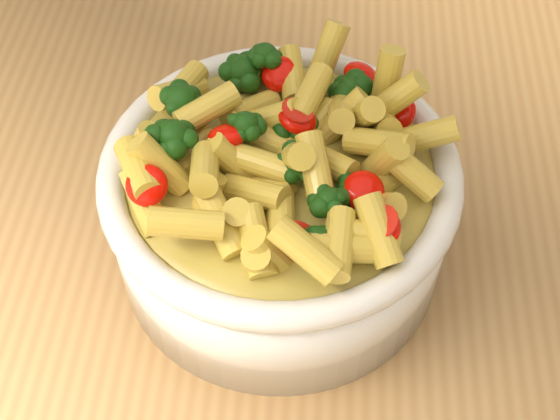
{
  "coord_description": "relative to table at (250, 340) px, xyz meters",
  "views": [
    {
      "loc": [
        0.05,
        -0.32,
        1.38
      ],
      "look_at": [
        0.02,
        0.02,
        0.95
      ],
      "focal_mm": 50.0,
      "sensor_mm": 36.0,
      "label": 1
    }
  ],
  "objects": [
    {
      "name": "pasta_salad",
      "position": [
        0.02,
        0.02,
        0.22
      ],
      "size": [
        0.19,
        0.19,
        0.04
      ],
      "color": "gold",
      "rests_on": "serving_bowl"
    },
    {
      "name": "table",
      "position": [
        0.0,
        0.0,
        0.0
      ],
      "size": [
        1.2,
        0.8,
        0.9
      ],
      "color": "#A27945",
      "rests_on": "ground"
    },
    {
      "name": "serving_bowl",
      "position": [
        0.02,
        0.02,
        0.15
      ],
      "size": [
        0.24,
        0.24,
        0.1
      ],
      "color": "white",
      "rests_on": "table"
    }
  ]
}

